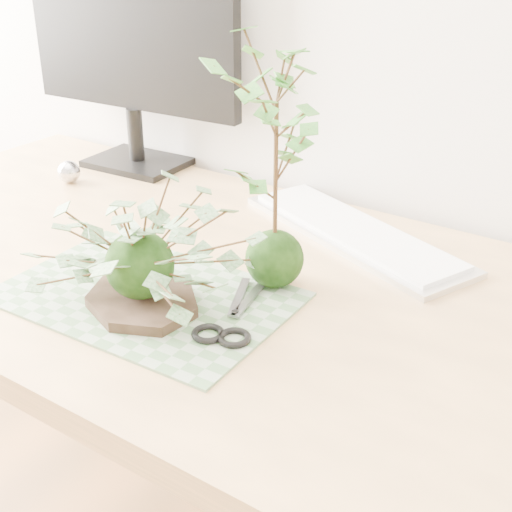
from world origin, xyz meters
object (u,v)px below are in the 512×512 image
maple_kokedama (276,118)px  keyboard (354,232)px  monitor (131,43)px  ivy_kokedama (137,235)px  desk (247,333)px

maple_kokedama → keyboard: bearing=85.3°
keyboard → monitor: 0.60m
ivy_kokedama → monitor: (-0.41, 0.44, 0.14)m
monitor → desk: bearing=-35.3°
ivy_kokedama → maple_kokedama: (0.11, 0.16, 0.14)m
keyboard → monitor: size_ratio=0.93×
desk → ivy_kokedama: bearing=-117.2°
monitor → maple_kokedama: bearing=-32.1°
ivy_kokedama → keyboard: ivy_kokedama is taller
monitor → ivy_kokedama: bearing=-50.5°
ivy_kokedama → keyboard: 0.40m
ivy_kokedama → maple_kokedama: 0.23m
ivy_kokedama → keyboard: (0.13, 0.37, -0.10)m
ivy_kokedama → monitor: monitor is taller
ivy_kokedama → monitor: bearing=133.3°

